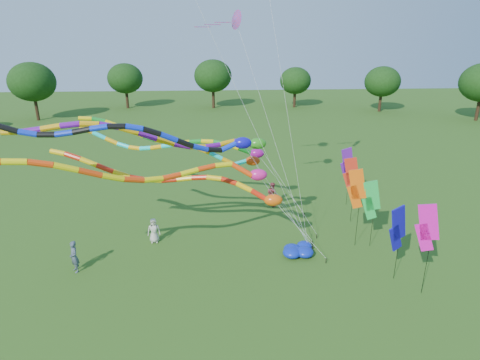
{
  "coord_description": "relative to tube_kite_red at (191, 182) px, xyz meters",
  "views": [
    {
      "loc": [
        -3.02,
        -16.89,
        12.03
      ],
      "look_at": [
        -1.62,
        3.21,
        4.8
      ],
      "focal_mm": 30.0,
      "sensor_mm": 36.0,
      "label": 1
    }
  ],
  "objects": [
    {
      "name": "tube_kite_red",
      "position": [
        0.0,
        0.0,
        0.0
      ],
      "size": [
        15.06,
        3.22,
        6.65
      ],
      "rotation": [
        0.0,
        0.0,
        -0.24
      ],
      "color": "black",
      "rests_on": "ground"
    },
    {
      "name": "banner_pole_magenta_b",
      "position": [
        11.22,
        -4.84,
        -0.83
      ],
      "size": [
        1.09,
        0.55,
        4.82
      ],
      "rotation": [
        0.0,
        0.0,
        -0.43
      ],
      "color": "black",
      "rests_on": "ground"
    },
    {
      "name": "delta_kite_high_c",
      "position": [
        2.64,
        2.39,
        8.51
      ],
      "size": [
        6.41,
        3.35,
        13.66
      ],
      "rotation": [
        0.0,
        0.0,
        0.46
      ],
      "color": "black",
      "rests_on": "ground"
    },
    {
      "name": "tube_kite_cyan",
      "position": [
        -0.09,
        0.87,
        1.53
      ],
      "size": [
        13.25,
        1.93,
        7.71
      ],
      "rotation": [
        0.0,
        0.0,
        -0.09
      ],
      "color": "black",
      "rests_on": "ground"
    },
    {
      "name": "ground",
      "position": [
        4.29,
        -4.24,
        -4.38
      ],
      "size": [
        160.0,
        160.0,
        0.0
      ],
      "primitive_type": "plane",
      "color": "#295015",
      "rests_on": "ground"
    },
    {
      "name": "banner_pole_violet",
      "position": [
        11.03,
        6.21,
        -1.13
      ],
      "size": [
        1.15,
        0.34,
        4.51
      ],
      "rotation": [
        0.0,
        0.0,
        0.23
      ],
      "color": "black",
      "rests_on": "ground"
    },
    {
      "name": "banner_pole_blue_a",
      "position": [
        10.39,
        -3.7,
        -1.41
      ],
      "size": [
        1.1,
        0.52,
        4.23
      ],
      "rotation": [
        0.0,
        0.0,
        0.4
      ],
      "color": "black",
      "rests_on": "ground"
    },
    {
      "name": "person_a",
      "position": [
        -2.49,
        1.31,
        -3.59
      ],
      "size": [
        0.82,
        0.57,
        1.58
      ],
      "primitive_type": "imported",
      "rotation": [
        0.0,
        0.0,
        0.09
      ],
      "color": "beige",
      "rests_on": "ground"
    },
    {
      "name": "tree_ring",
      "position": [
        3.54,
        -7.91,
        0.97
      ],
      "size": [
        115.9,
        120.31,
        9.58
      ],
      "color": "#382314",
      "rests_on": "ground"
    },
    {
      "name": "person_b",
      "position": [
        -6.31,
        -1.74,
        -3.48
      ],
      "size": [
        0.74,
        0.78,
        1.79
      ],
      "primitive_type": "imported",
      "rotation": [
        0.0,
        0.0,
        -0.92
      ],
      "color": "#444F5F",
      "rests_on": "ground"
    },
    {
      "name": "banner_pole_green",
      "position": [
        10.42,
        -0.08,
        -1.38
      ],
      "size": [
        1.16,
        0.22,
        4.26
      ],
      "rotation": [
        0.0,
        0.0,
        -0.12
      ],
      "color": "black",
      "rests_on": "ground"
    },
    {
      "name": "banner_pole_orange",
      "position": [
        9.56,
        0.12,
        -0.72
      ],
      "size": [
        1.13,
        0.45,
        4.92
      ],
      "rotation": [
        0.0,
        0.0,
        -0.33
      ],
      "color": "black",
      "rests_on": "ground"
    },
    {
      "name": "tube_kite_orange",
      "position": [
        -1.12,
        -3.05,
        1.65
      ],
      "size": [
        15.65,
        5.42,
        8.14
      ],
      "rotation": [
        0.0,
        0.0,
        0.31
      ],
      "color": "black",
      "rests_on": "ground"
    },
    {
      "name": "blue_nylon_heap",
      "position": [
        6.01,
        -0.45,
        -4.13
      ],
      "size": [
        1.83,
        1.63,
        0.54
      ],
      "color": "#0D27B5",
      "rests_on": "ground"
    },
    {
      "name": "tube_kite_purple",
      "position": [
        -0.69,
        -1.1,
        2.77
      ],
      "size": [
        15.71,
        3.77,
        8.98
      ],
      "rotation": [
        0.0,
        0.0,
        0.24
      ],
      "color": "black",
      "rests_on": "ground"
    },
    {
      "name": "tube_kite_green",
      "position": [
        -0.14,
        5.49,
        0.94
      ],
      "size": [
        15.1,
        2.47,
        7.53
      ],
      "rotation": [
        0.0,
        0.0,
        -0.14
      ],
      "color": "black",
      "rests_on": "ground"
    },
    {
      "name": "banner_pole_red",
      "position": [
        10.37,
        3.39,
        -1.02
      ],
      "size": [
        1.14,
        0.4,
        4.62
      ],
      "rotation": [
        0.0,
        0.0,
        -0.28
      ],
      "color": "black",
      "rests_on": "ground"
    },
    {
      "name": "person_c",
      "position": [
        5.6,
        6.51,
        -3.46
      ],
      "size": [
        1.08,
        1.13,
        1.83
      ],
      "primitive_type": "imported",
      "rotation": [
        0.0,
        0.0,
        2.19
      ],
      "color": "#8E333A",
      "rests_on": "ground"
    },
    {
      "name": "tube_kite_blue",
      "position": [
        -1.1,
        -2.14,
        3.04
      ],
      "size": [
        14.81,
        2.95,
        8.93
      ],
      "rotation": [
        0.0,
        0.0,
        0.22
      ],
      "color": "black",
      "rests_on": "ground"
    }
  ]
}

